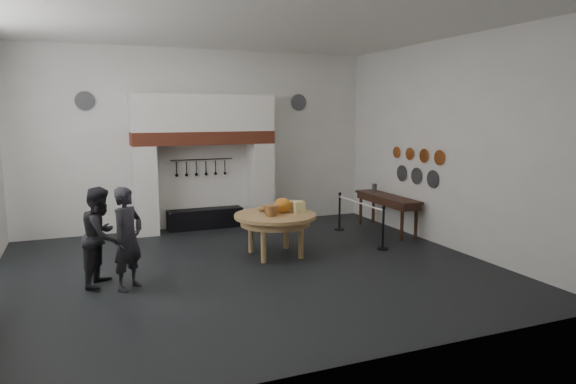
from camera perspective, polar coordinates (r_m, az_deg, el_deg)
name	(u,v)px	position (r m, az deg, el deg)	size (l,w,h in m)	color
floor	(251,269)	(9.88, -4.17, -8.50)	(9.00, 8.00, 0.02)	black
ceiling	(248,23)	(9.55, -4.50, 18.21)	(9.00, 8.00, 0.02)	silver
wall_back	(201,140)	(13.31, -9.67, 5.77)	(9.00, 0.02, 4.50)	white
wall_front	(360,175)	(5.80, 7.96, 1.87)	(9.00, 0.02, 4.50)	white
wall_right	(448,145)	(11.65, 17.32, 5.06)	(0.02, 8.00, 4.50)	white
chimney_pier_left	(145,190)	(12.84, -15.63, 0.18)	(0.55, 0.70, 2.15)	silver
chimney_pier_right	(260,184)	(13.49, -3.09, 0.90)	(0.55, 0.70, 2.15)	silver
hearth_brick_band	(204,138)	(12.96, -9.34, 5.96)	(3.50, 0.72, 0.32)	#9E442B
chimney_hood	(203,113)	(12.95, -9.41, 8.66)	(3.50, 0.70, 0.90)	silver
iron_range	(205,219)	(13.29, -9.18, -2.93)	(1.90, 0.45, 0.50)	black
utensil_rail	(202,159)	(13.27, -9.54, 3.60)	(0.02, 0.02, 1.60)	black
work_table	(275,216)	(10.54, -1.42, -2.65)	(1.69, 1.69, 0.07)	tan
pumpkin	(283,205)	(10.67, -0.61, -1.47)	(0.36, 0.36, 0.31)	#C6731B
cheese_block_big	(299,207)	(10.65, 1.19, -1.68)	(0.22, 0.22, 0.24)	#D8D081
cheese_block_small	(292,206)	(10.92, 0.47, -1.52)	(0.18, 0.18, 0.20)	#FFDC98
wicker_basket	(271,211)	(10.32, -1.90, -2.08)	(0.32, 0.32, 0.22)	#A2743B
bread_loaf	(265,208)	(10.81, -2.58, -1.82)	(0.31, 0.18, 0.13)	#A16439
visitor_near	(128,238)	(8.97, -17.38, -4.94)	(0.63, 0.42, 1.73)	black
visitor_far	(101,236)	(9.34, -20.04, -4.63)	(0.83, 0.64, 1.70)	black
side_table	(387,197)	(12.90, 10.96, -0.53)	(0.55, 2.20, 0.06)	#371F14
pewter_jug	(374,188)	(13.38, 9.58, 0.45)	(0.12, 0.12, 0.22)	#4E4E53
copper_pan_a	(439,158)	(11.80, 16.48, 3.68)	(0.34, 0.34, 0.03)	#C6662D
copper_pan_b	(424,156)	(12.23, 14.88, 3.92)	(0.32, 0.32, 0.03)	#C6662D
copper_pan_c	(410,154)	(12.67, 13.38, 4.14)	(0.30, 0.30, 0.03)	#C6662D
copper_pan_d	(397,152)	(13.12, 11.98, 4.34)	(0.28, 0.28, 0.03)	#C6662D
pewter_plate_left	(433,179)	(12.01, 15.78, 1.39)	(0.40, 0.40, 0.03)	#4C4C51
pewter_plate_mid	(417,176)	(12.48, 14.09, 1.74)	(0.40, 0.40, 0.03)	#4C4C51
pewter_plate_right	(402,173)	(12.97, 12.53, 2.05)	(0.40, 0.40, 0.03)	#4C4C51
pewter_plate_back_left	(85,101)	(12.93, -21.66, 9.40)	(0.44, 0.44, 0.03)	#4C4C51
pewter_plate_back_right	(299,102)	(14.09, 1.19, 9.92)	(0.44, 0.44, 0.03)	#4C4C51
barrier_post_near	(383,229)	(11.28, 10.53, -4.06)	(0.05, 0.05, 0.90)	black
barrier_post_far	(340,212)	(12.96, 5.75, -2.26)	(0.05, 0.05, 0.90)	black
barrier_rope	(360,203)	(12.03, 8.01, -1.23)	(0.04, 0.04, 2.00)	white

